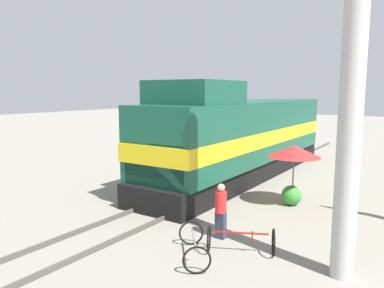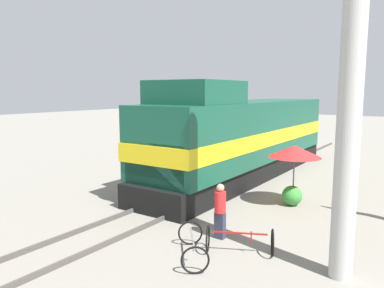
{
  "view_description": "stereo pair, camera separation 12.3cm",
  "coord_description": "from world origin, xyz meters",
  "px_view_note": "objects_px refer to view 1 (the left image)",
  "views": [
    {
      "loc": [
        8.31,
        -11.49,
        4.35
      ],
      "look_at": [
        1.2,
        -0.86,
        2.54
      ],
      "focal_mm": 35.0,
      "sensor_mm": 36.0,
      "label": 1
    },
    {
      "loc": [
        8.41,
        -11.43,
        4.35
      ],
      "look_at": [
        1.2,
        -0.86,
        2.54
      ],
      "focal_mm": 35.0,
      "sensor_mm": 36.0,
      "label": 2
    }
  ],
  "objects_px": {
    "utility_pole": "(355,48)",
    "vendor_umbrella": "(294,151)",
    "person_bystander": "(221,209)",
    "bicycle_spare": "(194,245)",
    "locomotive": "(241,137)",
    "bicycle": "(241,240)"
  },
  "relations": [
    {
      "from": "vendor_umbrella",
      "to": "person_bystander",
      "type": "bearing_deg",
      "value": -98.64
    },
    {
      "from": "person_bystander",
      "to": "bicycle",
      "type": "xyz_separation_m",
      "value": [
        0.98,
        -0.62,
        -0.52
      ]
    },
    {
      "from": "utility_pole",
      "to": "vendor_umbrella",
      "type": "height_order",
      "value": "utility_pole"
    },
    {
      "from": "locomotive",
      "to": "bicycle_spare",
      "type": "height_order",
      "value": "locomotive"
    },
    {
      "from": "utility_pole",
      "to": "vendor_umbrella",
      "type": "xyz_separation_m",
      "value": [
        -2.85,
        4.84,
        -3.18
      ]
    },
    {
      "from": "bicycle_spare",
      "to": "person_bystander",
      "type": "bearing_deg",
      "value": 54.69
    },
    {
      "from": "utility_pole",
      "to": "vendor_umbrella",
      "type": "relative_size",
      "value": 4.51
    },
    {
      "from": "locomotive",
      "to": "bicycle",
      "type": "bearing_deg",
      "value": -63.32
    },
    {
      "from": "person_bystander",
      "to": "vendor_umbrella",
      "type": "bearing_deg",
      "value": 81.36
    },
    {
      "from": "bicycle",
      "to": "bicycle_spare",
      "type": "relative_size",
      "value": 1.04
    },
    {
      "from": "person_bystander",
      "to": "bicycle_spare",
      "type": "distance_m",
      "value": 1.67
    },
    {
      "from": "vendor_umbrella",
      "to": "locomotive",
      "type": "bearing_deg",
      "value": 140.92
    },
    {
      "from": "person_bystander",
      "to": "bicycle",
      "type": "distance_m",
      "value": 1.27
    },
    {
      "from": "vendor_umbrella",
      "to": "bicycle_spare",
      "type": "distance_m",
      "value": 6.27
    },
    {
      "from": "locomotive",
      "to": "person_bystander",
      "type": "relative_size",
      "value": 9.15
    },
    {
      "from": "locomotive",
      "to": "utility_pole",
      "type": "xyz_separation_m",
      "value": [
        6.61,
        -7.89,
        3.23
      ]
    },
    {
      "from": "locomotive",
      "to": "bicycle",
      "type": "xyz_separation_m",
      "value": [
        4.07,
        -8.09,
        -1.67
      ]
    },
    {
      "from": "locomotive",
      "to": "utility_pole",
      "type": "relative_size",
      "value": 1.45
    },
    {
      "from": "vendor_umbrella",
      "to": "bicycle",
      "type": "bearing_deg",
      "value": -86.51
    },
    {
      "from": "vendor_umbrella",
      "to": "person_bystander",
      "type": "height_order",
      "value": "vendor_umbrella"
    },
    {
      "from": "utility_pole",
      "to": "bicycle_spare",
      "type": "height_order",
      "value": "utility_pole"
    },
    {
      "from": "utility_pole",
      "to": "vendor_umbrella",
      "type": "distance_m",
      "value": 6.45
    }
  ]
}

